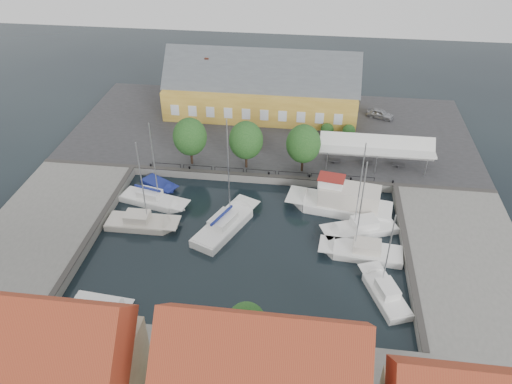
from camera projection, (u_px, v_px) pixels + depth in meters
ground at (249, 235)px, 53.56m from camera, size 140.00×140.00×0.00m
north_quay at (271, 131)px, 72.01m from camera, size 56.00×26.00×1.00m
west_quay at (45, 227)px, 53.94m from camera, size 12.00×24.00×1.00m
east_quay at (466, 262)px, 49.36m from camera, size 12.00×24.00×1.00m
quay_edge_fittings at (255, 201)px, 56.82m from camera, size 56.00×24.72×0.40m
warehouse at (258, 90)px, 74.40m from camera, size 28.56×14.00×9.55m
tent_canopy at (377, 147)px, 61.81m from camera, size 14.00×4.00×2.83m
quay_trees at (246, 140)px, 60.76m from camera, size 18.20×4.20×6.30m
car_silver at (380, 114)px, 73.99m from camera, size 4.30×3.01×1.36m
car_red at (252, 139)px, 67.66m from camera, size 2.59×4.43×1.38m
center_sailboat at (225, 226)px, 54.31m from camera, size 6.55×10.04×13.36m
trawler at (343, 203)px, 56.66m from camera, size 12.42×5.45×5.00m
east_boat_a at (361, 230)px, 53.89m from camera, size 8.60×5.56×11.70m
east_boat_b at (363, 253)px, 50.84m from camera, size 8.73×3.52×11.59m
east_boat_c at (385, 294)px, 46.18m from camera, size 4.72×7.54×9.51m
west_boat_a at (153, 201)px, 58.24m from camera, size 8.65×4.29×11.16m
west_boat_b at (141, 224)px, 54.73m from camera, size 8.17×2.90×11.08m
launch_sw at (101, 306)px, 45.15m from camera, size 5.79×2.57×0.98m
launch_nw at (159, 185)px, 61.27m from camera, size 5.21×4.17×0.88m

